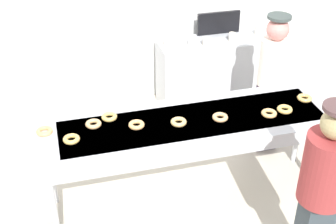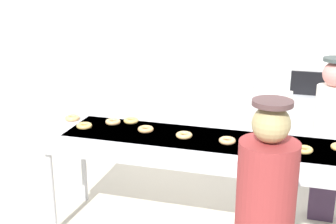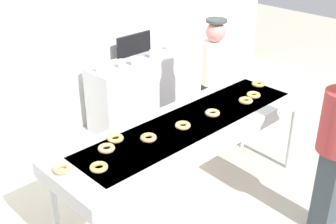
{
  "view_description": "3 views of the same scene",
  "coord_description": "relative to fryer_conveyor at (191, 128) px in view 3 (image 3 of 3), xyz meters",
  "views": [
    {
      "loc": [
        -1.13,
        -3.4,
        3.3
      ],
      "look_at": [
        -0.22,
        0.03,
        1.06
      ],
      "focal_mm": 51.21,
      "sensor_mm": 36.0,
      "label": 1
    },
    {
      "loc": [
        0.79,
        -3.69,
        2.4
      ],
      "look_at": [
        -0.34,
        0.17,
        1.11
      ],
      "focal_mm": 49.98,
      "sensor_mm": 36.0,
      "label": 2
    },
    {
      "loc": [
        -2.6,
        -2.39,
        2.84
      ],
      "look_at": [
        -0.2,
        0.11,
        1.09
      ],
      "focal_mm": 46.26,
      "sensor_mm": 36.0,
      "label": 3
    }
  ],
  "objects": [
    {
      "name": "paper_cup_3",
      "position": [
        1.42,
        1.79,
        0.06
      ],
      "size": [
        0.08,
        0.08,
        0.11
      ],
      "primitive_type": "cylinder",
      "color": "beige",
      "rests_on": "prep_counter"
    },
    {
      "name": "glazed_donut_3",
      "position": [
        0.86,
        -0.07,
        0.09
      ],
      "size": [
        0.16,
        0.16,
        0.04
      ],
      "primitive_type": "torus",
      "rotation": [
        0.0,
        0.0,
        3.02
      ],
      "color": "#E8BC5E",
      "rests_on": "fryer_conveyor"
    },
    {
      "name": "paper_cup_2",
      "position": [
        0.22,
        1.75,
        0.06
      ],
      "size": [
        0.08,
        0.08,
        0.11
      ],
      "primitive_type": "cylinder",
      "color": "beige",
      "rests_on": "prep_counter"
    },
    {
      "name": "menu_display",
      "position": [
        0.95,
        1.96,
        0.14
      ],
      "size": [
        0.56,
        0.04,
        0.28
      ],
      "primitive_type": "cube",
      "color": "black",
      "rests_on": "prep_counter"
    },
    {
      "name": "paper_cup_4",
      "position": [
        0.67,
        1.64,
        0.06
      ],
      "size": [
        0.08,
        0.08,
        0.11
      ],
      "primitive_type": "cylinder",
      "color": "beige",
      "rests_on": "prep_counter"
    },
    {
      "name": "back_wall",
      "position": [
        0.0,
        2.2,
        0.76
      ],
      "size": [
        8.0,
        0.12,
        3.29
      ],
      "primitive_type": "cube",
      "color": "white",
      "rests_on": "ground"
    },
    {
      "name": "glazed_donut_5",
      "position": [
        -1.08,
        -0.04,
        0.09
      ],
      "size": [
        0.14,
        0.14,
        0.04
      ],
      "primitive_type": "torus",
      "rotation": [
        0.0,
        0.0,
        1.58
      ],
      "color": "#ECBC5F",
      "rests_on": "fryer_conveyor"
    },
    {
      "name": "glazed_donut_4",
      "position": [
        1.14,
        0.07,
        0.09
      ],
      "size": [
        0.19,
        0.19,
        0.04
      ],
      "primitive_type": "torus",
      "rotation": [
        0.0,
        0.0,
        0.53
      ],
      "color": "#EEB65D",
      "rests_on": "fryer_conveyor"
    },
    {
      "name": "glazed_donut_9",
      "position": [
        -1.29,
        0.13,
        0.09
      ],
      "size": [
        0.19,
        0.19,
        0.04
      ],
      "primitive_type": "torus",
      "rotation": [
        0.0,
        0.0,
        2.58
      ],
      "color": "#ECAB66",
      "rests_on": "fryer_conveyor"
    },
    {
      "name": "glazed_donut_8",
      "position": [
        0.24,
        -0.05,
        0.09
      ],
      "size": [
        0.19,
        0.19,
        0.04
      ],
      "primitive_type": "torus",
      "rotation": [
        0.0,
        0.0,
        0.53
      ],
      "color": "#E9AD6F",
      "rests_on": "fryer_conveyor"
    },
    {
      "name": "prep_counter",
      "position": [
        0.95,
        1.75,
        -0.44
      ],
      "size": [
        1.63,
        0.51,
        0.89
      ],
      "primitive_type": "cube",
      "color": "#B7BABF",
      "rests_on": "ground"
    },
    {
      "name": "ground_plane",
      "position": [
        0.0,
        0.0,
        -0.88
      ],
      "size": [
        16.0,
        16.0,
        0.0
      ],
      "primitive_type": "plane",
      "color": "beige"
    },
    {
      "name": "glazed_donut_2",
      "position": [
        -0.72,
        0.22,
        0.09
      ],
      "size": [
        0.18,
        0.18,
        0.04
      ],
      "primitive_type": "torus",
      "rotation": [
        0.0,
        0.0,
        0.4
      ],
      "color": "#DDB45C",
      "rests_on": "fryer_conveyor"
    },
    {
      "name": "worker_baker",
      "position": [
        1.08,
        0.66,
        0.0
      ],
      "size": [
        0.3,
        0.3,
        1.59
      ],
      "rotation": [
        0.0,
        0.0,
        3.05
      ],
      "color": "#3A273F",
      "rests_on": "ground"
    },
    {
      "name": "fryer_conveyor",
      "position": [
        0.0,
        0.0,
        0.0
      ],
      "size": [
        2.8,
        0.81,
        0.96
      ],
      "color": "#B7BABF",
      "rests_on": "ground"
    },
    {
      "name": "paper_cup_1",
      "position": [
        1.03,
        1.68,
        0.06
      ],
      "size": [
        0.08,
        0.08,
        0.11
      ],
      "primitive_type": "cylinder",
      "color": "beige",
      "rests_on": "prep_counter"
    },
    {
      "name": "glazed_donut_7",
      "position": [
        -0.87,
        0.14,
        0.09
      ],
      "size": [
        0.18,
        0.18,
        0.04
      ],
      "primitive_type": "torus",
      "rotation": [
        0.0,
        0.0,
        2.81
      ],
      "color": "#E2AB6C",
      "rests_on": "fryer_conveyor"
    },
    {
      "name": "glazed_donut_0",
      "position": [
        -0.51,
        0.03,
        0.09
      ],
      "size": [
        0.2,
        0.2,
        0.04
      ],
      "primitive_type": "torus",
      "rotation": [
        0.0,
        0.0,
        2.28
      ],
      "color": "#E7A864",
      "rests_on": "fryer_conveyor"
    },
    {
      "name": "glazed_donut_1",
      "position": [
        0.69,
        -0.1,
        0.09
      ],
      "size": [
        0.2,
        0.2,
        0.04
      ],
      "primitive_type": "torus",
      "rotation": [
        0.0,
        0.0,
        0.69
      ],
      "color": "#EBB066",
      "rests_on": "fryer_conveyor"
    },
    {
      "name": "paper_cup_0",
      "position": [
        0.5,
        1.68,
        0.06
      ],
      "size": [
        0.08,
        0.08,
        0.11
      ],
      "primitive_type": "cylinder",
      "color": "beige",
      "rests_on": "prep_counter"
    },
    {
      "name": "glazed_donut_6",
      "position": [
        -0.14,
        -0.02,
        0.09
      ],
      "size": [
        0.16,
        0.16,
        0.04
      ],
      "primitive_type": "torus",
      "rotation": [
        0.0,
        0.0,
        3.02
      ],
      "color": "#E9B96B",
      "rests_on": "fryer_conveyor"
    }
  ]
}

